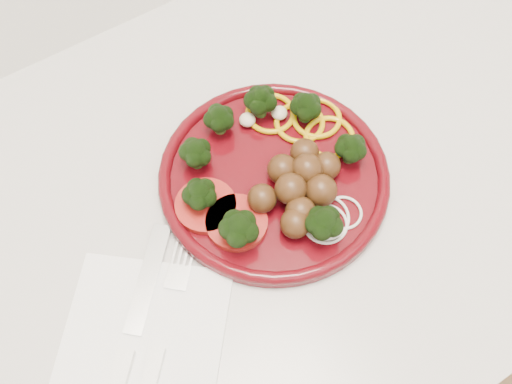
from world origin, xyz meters
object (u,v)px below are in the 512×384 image
knife (125,357)px  fork (154,366)px  plate (275,174)px  napkin (144,335)px

knife → fork: knife is taller
plate → knife: plate is taller
plate → napkin: (-0.20, -0.07, -0.01)m
fork → napkin: bearing=33.3°
plate → napkin: 0.22m
napkin → knife: size_ratio=0.88×
knife → fork: (0.02, -0.02, -0.00)m
plate → knife: size_ratio=1.45×
plate → knife: 0.24m
plate → knife: bearing=-159.4°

